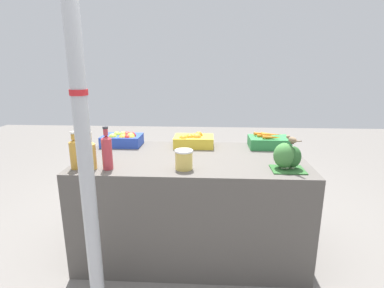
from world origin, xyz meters
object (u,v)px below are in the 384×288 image
(broccoli_pile, at_px, (287,157))
(orange_crate, at_px, (194,141))
(carrot_crate, at_px, (269,142))
(sparrow_bird, at_px, (292,140))
(support_pole, at_px, (79,97))
(apple_crate, at_px, (123,139))
(pickle_jar, at_px, (184,159))
(juice_bottle_amber, at_px, (75,153))
(juice_bottle_golden, at_px, (90,154))
(juice_bottle_ruby, at_px, (107,151))

(broccoli_pile, bearing_deg, orange_crate, 140.05)
(carrot_crate, bearing_deg, sparrow_bird, -86.43)
(support_pole, height_order, apple_crate, support_pole)
(orange_crate, height_order, pickle_jar, pickle_jar)
(juice_bottle_amber, bearing_deg, apple_crate, 75.57)
(orange_crate, distance_m, carrot_crate, 0.64)
(broccoli_pile, bearing_deg, juice_bottle_golden, -177.33)
(support_pole, xyz_separation_m, broccoli_pile, (1.19, 0.47, -0.44))
(sparrow_bird, bearing_deg, carrot_crate, -24.90)
(support_pole, distance_m, juice_bottle_amber, 0.64)
(support_pole, height_order, sparrow_bird, support_pole)
(juice_bottle_ruby, bearing_deg, support_pole, -86.79)
(juice_bottle_golden, xyz_separation_m, juice_bottle_ruby, (0.12, -0.00, 0.02))
(carrot_crate, bearing_deg, apple_crate, -179.52)
(pickle_jar, bearing_deg, juice_bottle_ruby, -176.54)
(apple_crate, xyz_separation_m, sparrow_bird, (1.30, -0.55, 0.15))
(carrot_crate, xyz_separation_m, juice_bottle_ruby, (-1.20, -0.62, 0.07))
(broccoli_pile, distance_m, sparrow_bird, 0.12)
(pickle_jar, bearing_deg, support_pole, -138.38)
(juice_bottle_amber, bearing_deg, broccoli_pile, 2.47)
(broccoli_pile, height_order, juice_bottle_golden, juice_bottle_golden)
(juice_bottle_amber, distance_m, juice_bottle_golden, 0.11)
(orange_crate, bearing_deg, juice_bottle_golden, -137.76)
(juice_bottle_ruby, bearing_deg, juice_bottle_amber, -180.00)
(carrot_crate, bearing_deg, pickle_jar, -139.39)
(orange_crate, xyz_separation_m, juice_bottle_ruby, (-0.56, -0.61, 0.07))
(juice_bottle_ruby, bearing_deg, orange_crate, 47.64)
(support_pole, relative_size, sparrow_bird, 21.25)
(juice_bottle_ruby, distance_m, sparrow_bird, 1.24)
(orange_crate, height_order, sparrow_bird, sparrow_bird)
(pickle_jar, xyz_separation_m, sparrow_bird, (0.72, 0.02, 0.14))
(juice_bottle_amber, relative_size, juice_bottle_golden, 1.01)
(support_pole, xyz_separation_m, carrot_crate, (1.18, 1.02, -0.48))
(support_pole, xyz_separation_m, sparrow_bird, (1.21, 0.46, -0.32))
(sparrow_bird, bearing_deg, orange_crate, 22.08)
(broccoli_pile, xyz_separation_m, sparrow_bird, (0.02, -0.01, 0.12))
(broccoli_pile, bearing_deg, juice_bottle_ruby, -177.08)
(apple_crate, distance_m, carrot_crate, 1.26)
(juice_bottle_amber, height_order, juice_bottle_golden, juice_bottle_amber)
(apple_crate, distance_m, sparrow_bird, 1.42)
(juice_bottle_golden, bearing_deg, apple_crate, 85.27)
(juice_bottle_ruby, distance_m, pickle_jar, 0.52)
(orange_crate, xyz_separation_m, juice_bottle_golden, (-0.67, -0.61, 0.05))
(support_pole, bearing_deg, apple_crate, 95.00)
(support_pole, relative_size, apple_crate, 7.85)
(broccoli_pile, height_order, pickle_jar, broccoli_pile)
(support_pole, height_order, broccoli_pile, support_pole)
(juice_bottle_amber, bearing_deg, support_pole, -59.03)
(support_pole, distance_m, juice_bottle_golden, 0.60)
(broccoli_pile, distance_m, juice_bottle_ruby, 1.22)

